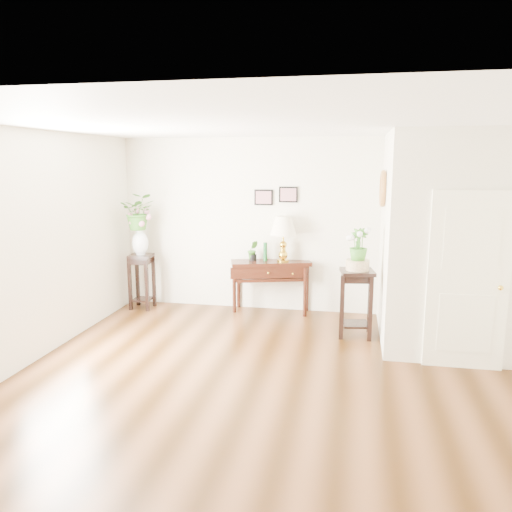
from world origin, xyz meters
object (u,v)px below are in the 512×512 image
(table_lamp, at_px, (283,240))
(plant_stand_b, at_px, (356,303))
(console_table, at_px, (271,286))
(plant_stand_a, at_px, (142,281))

(table_lamp, relative_size, plant_stand_b, 0.78)
(console_table, bearing_deg, plant_stand_b, -50.05)
(plant_stand_a, bearing_deg, table_lamp, 5.19)
(plant_stand_a, xyz_separation_m, plant_stand_b, (3.49, -0.69, 0.01))
(table_lamp, xyz_separation_m, plant_stand_b, (1.16, -0.90, -0.72))
(console_table, xyz_separation_m, plant_stand_b, (1.36, -0.90, 0.05))
(console_table, xyz_separation_m, table_lamp, (0.20, 0.00, 0.77))
(console_table, height_order, plant_stand_b, plant_stand_b)
(table_lamp, distance_m, plant_stand_b, 1.64)
(console_table, xyz_separation_m, plant_stand_a, (-2.14, -0.21, 0.03))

